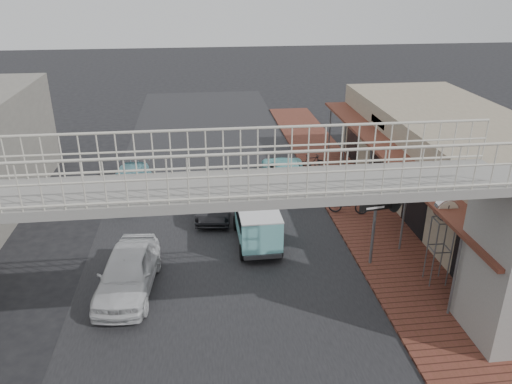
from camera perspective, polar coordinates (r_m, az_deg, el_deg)
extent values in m
plane|color=black|center=(17.95, -3.84, -9.69)|extent=(120.00, 120.00, 0.00)
cube|color=black|center=(17.95, -3.84, -9.68)|extent=(10.00, 60.00, 0.01)
cube|color=brown|center=(21.68, 13.13, -3.88)|extent=(3.00, 40.00, 0.10)
cube|color=gray|center=(23.59, 23.14, 2.27)|extent=(6.00, 18.00, 4.00)
cube|color=brown|center=(21.85, 15.94, 4.20)|extent=(1.80, 18.00, 0.12)
cube|color=silver|center=(24.96, 13.84, 7.79)|extent=(0.08, 2.60, 0.90)
cube|color=#B21914|center=(19.32, 20.28, 2.32)|extent=(0.08, 2.20, 0.80)
cube|color=gray|center=(15.56, 26.29, -7.28)|extent=(1.20, 2.40, 5.00)
cube|color=gray|center=(11.97, -3.41, 0.30)|extent=(14.00, 2.00, 0.24)
cube|color=beige|center=(12.62, -3.76, 4.80)|extent=(14.00, 0.08, 1.10)
cube|color=beige|center=(10.84, -3.17, 1.56)|extent=(14.00, 0.08, 1.10)
imported|color=white|center=(17.39, -14.45, -8.82)|extent=(2.13, 4.44, 1.46)
imported|color=black|center=(22.27, -4.67, -0.78)|extent=(1.86, 4.14, 1.32)
imported|color=#7FDADD|center=(25.36, 3.39, 2.33)|extent=(2.20, 4.57, 1.26)
imported|color=#69ADB7|center=(24.58, -14.26, 0.92)|extent=(1.98, 4.48, 1.28)
cylinder|color=black|center=(20.86, -2.26, -3.56)|extent=(0.22, 0.62, 0.62)
cylinder|color=black|center=(21.01, 1.51, -3.33)|extent=(0.22, 0.62, 0.62)
cylinder|color=black|center=(18.77, -1.53, -6.90)|extent=(0.22, 0.62, 0.62)
cylinder|color=black|center=(18.94, 2.67, -6.60)|extent=(0.22, 0.62, 0.62)
cube|color=#77CDCF|center=(19.30, 0.19, -3.47)|extent=(1.55, 2.87, 1.20)
cube|color=#77CDCF|center=(20.84, -0.43, -1.92)|extent=(1.45, 0.82, 0.80)
cube|color=black|center=(19.15, 0.19, -2.60)|extent=(1.58, 2.33, 0.44)
cube|color=silver|center=(19.02, 0.19, -1.81)|extent=(1.57, 2.87, 0.05)
imported|color=black|center=(22.35, 10.53, -1.31)|extent=(1.84, 1.07, 0.92)
imported|color=black|center=(26.80, 6.34, 3.30)|extent=(1.63, 0.70, 0.95)
cylinder|color=#59595B|center=(18.08, 18.99, -6.03)|extent=(0.05, 0.05, 2.38)
cylinder|color=#59595B|center=(18.31, 20.62, -5.90)|extent=(0.05, 0.05, 2.38)
cylinder|color=#59595B|center=(17.64, 19.69, -6.93)|extent=(0.05, 0.05, 2.38)
cylinder|color=#59595B|center=(17.87, 21.36, -6.77)|extent=(0.05, 0.05, 2.38)
cylinder|color=silver|center=(17.27, 20.90, -1.84)|extent=(0.78, 0.30, 0.77)
cylinder|color=beige|center=(17.16, 21.09, -2.04)|extent=(0.68, 0.05, 0.68)
cylinder|color=beige|center=(17.39, 20.71, -1.64)|extent=(0.68, 0.05, 0.68)
cylinder|color=#59595B|center=(18.27, 13.32, -3.77)|extent=(0.11, 0.11, 3.07)
cube|color=black|center=(17.77, 13.70, -0.63)|extent=(1.26, 0.24, 0.95)
cone|color=black|center=(18.20, 16.20, -0.32)|extent=(0.79, 1.24, 1.16)
cube|color=white|center=(17.74, 13.59, -0.86)|extent=(0.84, 0.13, 0.63)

